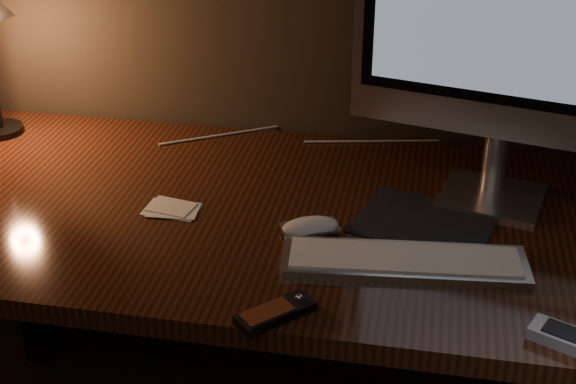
% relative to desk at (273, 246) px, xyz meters
% --- Properties ---
extents(desk, '(1.60, 0.75, 0.75)m').
position_rel_desk_xyz_m(desk, '(0.00, 0.00, 0.00)').
color(desk, '#3B1B0D').
rests_on(desk, ground).
extents(monitor, '(0.59, 0.21, 0.63)m').
position_rel_desk_xyz_m(monitor, '(0.44, 0.06, 0.50)').
color(monitor, silver).
rests_on(monitor, desk).
extents(keyboard, '(0.44, 0.16, 0.02)m').
position_rel_desk_xyz_m(keyboard, '(0.28, -0.22, 0.14)').
color(keyboard, silver).
rests_on(keyboard, desk).
extents(mousepad, '(0.29, 0.26, 0.00)m').
position_rel_desk_xyz_m(mousepad, '(0.31, -0.07, 0.13)').
color(mousepad, black).
rests_on(mousepad, desk).
extents(mouse, '(0.12, 0.10, 0.02)m').
position_rel_desk_xyz_m(mouse, '(0.10, -0.14, 0.14)').
color(mouse, white).
rests_on(mouse, desk).
extents(media_remote, '(0.13, 0.13, 0.02)m').
position_rel_desk_xyz_m(media_remote, '(0.09, -0.41, 0.14)').
color(media_remote, black).
rests_on(media_remote, desk).
extents(papers, '(0.11, 0.08, 0.01)m').
position_rel_desk_xyz_m(papers, '(-0.18, -0.11, 0.13)').
color(papers, white).
rests_on(papers, desk).
extents(cable, '(0.61, 0.23, 0.01)m').
position_rel_desk_xyz_m(cable, '(0.01, 0.26, 0.13)').
color(cable, white).
rests_on(cable, desk).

